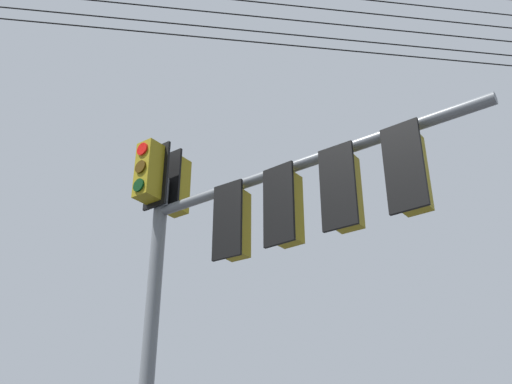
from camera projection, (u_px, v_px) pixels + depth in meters
The scene contains 2 objects.
signal_mast_assembly at pixel (231, 243), 7.52m from camera, with size 1.22×5.01×6.85m.
overhead_wire_span at pixel (241, 6), 10.64m from camera, with size 20.10×15.28×2.18m.
Camera 1 is at (-4.93, -7.15, 2.18)m, focal length 41.17 mm.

